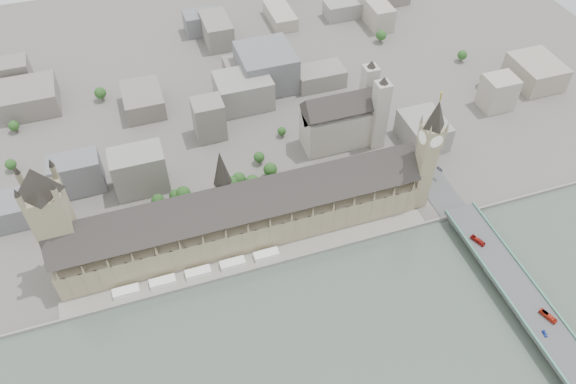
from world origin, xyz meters
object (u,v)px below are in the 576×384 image
object	(u,v)px
victoria_tower	(53,219)
car_blue	(545,334)
westminster_bridge	(513,287)
red_bus_north	(478,240)
red_bus_south	(548,316)
car_approach	(440,169)
westminster_abbey	(344,119)
elizabeth_tower	(428,148)
palace_of_westminster	(242,214)

from	to	relation	value
victoria_tower	car_blue	bearing A→B (deg)	-28.72
westminster_bridge	red_bus_north	bearing A→B (deg)	97.74
red_bus_north	red_bus_south	world-z (taller)	red_bus_south
victoria_tower	car_blue	size ratio (longest dim) A/B	21.33
westminster_bridge	car_approach	size ratio (longest dim) A/B	57.50
westminster_abbey	car_approach	xyz separation A→B (m)	(56.90, -68.51, -14.01)
elizabeth_tower	victoria_tower	size ratio (longest dim) A/B	1.07
westminster_abbey	red_bus_north	xyz separation A→B (m)	(45.79, -143.61, -13.24)
palace_of_westminster	westminster_bridge	size ratio (longest dim) A/B	0.82
palace_of_westminster	victoria_tower	size ratio (longest dim) A/B	2.65
elizabeth_tower	red_bus_north	world-z (taller)	elizabeth_tower
red_bus_south	car_approach	xyz separation A→B (m)	(1.68, 143.81, -0.87)
red_bus_north	westminster_bridge	bearing A→B (deg)	-104.48
elizabeth_tower	car_approach	world-z (taller)	elizabeth_tower
westminster_abbey	palace_of_westminster	bearing A→B (deg)	-145.83
red_bus_north	palace_of_westminster	bearing A→B (deg)	134.23
westminster_abbey	elizabeth_tower	bearing A→B (deg)	-72.71
westminster_bridge	red_bus_north	world-z (taller)	red_bus_north
red_bus_north	elizabeth_tower	bearing A→B (deg)	86.07
elizabeth_tower	palace_of_westminster	bearing A→B (deg)	175.15
westminster_bridge	red_bus_south	world-z (taller)	red_bus_south
car_blue	red_bus_south	bearing A→B (deg)	56.82
westminster_bridge	red_bus_south	bearing A→B (deg)	-82.09
palace_of_westminster	red_bus_south	world-z (taller)	palace_of_westminster
westminster_abbey	red_bus_south	bearing A→B (deg)	-75.42
car_approach	westminster_bridge	bearing A→B (deg)	-103.41
victoria_tower	westminster_abbey	bearing A→B (deg)	16.50
red_bus_south	car_approach	size ratio (longest dim) A/B	2.14
car_blue	car_approach	distance (m)	153.83
palace_of_westminster	red_bus_north	size ratio (longest dim) A/B	23.20
palace_of_westminster	red_bus_south	size ratio (longest dim) A/B	21.87
palace_of_westminster	car_blue	bearing A→B (deg)	-43.02
westminster_bridge	car_approach	world-z (taller)	car_approach
elizabeth_tower	westminster_abbey	world-z (taller)	elizabeth_tower
palace_of_westminster	westminster_abbey	distance (m)	134.09
red_bus_north	car_blue	distance (m)	78.36
palace_of_westminster	victoria_tower	distance (m)	126.41
elizabeth_tower	car_blue	xyz separation A→B (m)	(19.16, -134.97, -47.04)
car_approach	elizabeth_tower	bearing A→B (deg)	-158.69
elizabeth_tower	car_blue	bearing A→B (deg)	-81.92
palace_of_westminster	westminster_bridge	world-z (taller)	palace_of_westminster
palace_of_westminster	car_blue	xyz separation A→B (m)	(157.16, -146.67, -11.66)
red_bus_north	red_bus_south	size ratio (longest dim) A/B	0.94
palace_of_westminster	westminster_abbey	world-z (taller)	westminster_abbey
red_bus_north	car_blue	world-z (taller)	red_bus_north
car_blue	car_approach	world-z (taller)	car_approach
red_bus_south	victoria_tower	bearing A→B (deg)	133.91
victoria_tower	car_approach	distance (m)	293.16
elizabeth_tower	victoria_tower	xyz separation A→B (m)	(-260.00, 18.00, -2.88)
red_bus_south	car_approach	distance (m)	143.82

